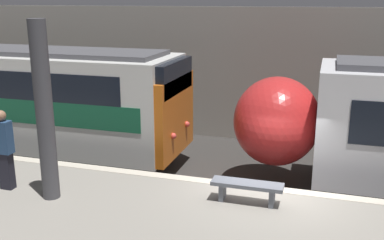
{
  "coord_description": "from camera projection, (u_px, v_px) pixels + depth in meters",
  "views": [
    {
      "loc": [
        1.12,
        -9.62,
        5.3
      ],
      "look_at": [
        -2.15,
        1.09,
        2.24
      ],
      "focal_mm": 42.0,
      "sensor_mm": 36.0,
      "label": 1
    }
  ],
  "objects": [
    {
      "name": "support_pillar_near",
      "position": [
        44.0,
        112.0,
        9.22
      ],
      "size": [
        0.36,
        0.36,
        3.78
      ],
      "color": "#47474C",
      "rests_on": "platform"
    },
    {
      "name": "ground_plane",
      "position": [
        265.0,
        230.0,
        10.59
      ],
      "size": [
        120.0,
        120.0,
        0.0
      ],
      "primitive_type": "plane",
      "color": "#33302D"
    },
    {
      "name": "station_rear_barrier",
      "position": [
        295.0,
        78.0,
        16.29
      ],
      "size": [
        50.0,
        0.15,
        4.99
      ],
      "color": "#9E998E",
      "rests_on": "ground"
    },
    {
      "name": "platform_bench",
      "position": [
        247.0,
        187.0,
        9.38
      ],
      "size": [
        1.5,
        0.4,
        0.45
      ],
      "color": "slate",
      "rests_on": "platform"
    },
    {
      "name": "person_waiting",
      "position": [
        4.0,
        148.0,
        9.9
      ],
      "size": [
        0.38,
        0.24,
        1.82
      ],
      "color": "black",
      "rests_on": "platform"
    }
  ]
}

